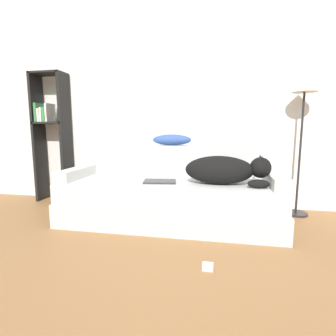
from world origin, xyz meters
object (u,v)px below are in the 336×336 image
(throw_pillow, at_px, (172,140))
(power_adapter, at_px, (208,267))
(dog, at_px, (225,170))
(couch, at_px, (170,201))
(bookshelf, at_px, (51,130))
(laptop, at_px, (160,181))
(floor_lamp, at_px, (304,103))

(throw_pillow, bearing_deg, power_adapter, -69.46)
(dog, bearing_deg, couch, 173.37)
(dog, distance_m, power_adapter, 1.02)
(bookshelf, relative_size, power_adapter, 22.50)
(couch, bearing_deg, laptop, -135.46)
(couch, xyz_separation_m, throw_pillow, (-0.05, 0.39, 0.63))
(dog, distance_m, laptop, 0.66)
(dog, bearing_deg, laptop, -178.20)
(throw_pillow, distance_m, power_adapter, 1.61)
(throw_pillow, distance_m, bookshelf, 1.67)
(couch, xyz_separation_m, bookshelf, (-1.71, 0.54, 0.74))
(bookshelf, bearing_deg, dog, -14.86)
(floor_lamp, relative_size, power_adapter, 20.32)
(couch, relative_size, dog, 2.73)
(throw_pillow, height_order, power_adapter, throw_pillow)
(throw_pillow, bearing_deg, bookshelf, 174.98)
(couch, distance_m, laptop, 0.26)
(couch, bearing_deg, throw_pillow, 96.97)
(throw_pillow, xyz_separation_m, floor_lamp, (1.43, 0.10, 0.40))
(couch, relative_size, throw_pillow, 4.86)
(power_adapter, bearing_deg, dog, 81.69)
(laptop, bearing_deg, couch, 35.64)
(throw_pillow, bearing_deg, laptop, -94.67)
(bookshelf, height_order, power_adapter, bookshelf)
(laptop, relative_size, throw_pillow, 0.77)
(floor_lamp, bearing_deg, power_adapter, -124.09)
(couch, xyz_separation_m, floor_lamp, (1.38, 0.49, 1.03))
(power_adapter, bearing_deg, couch, 115.82)
(bookshelf, bearing_deg, floor_lamp, -0.88)
(laptop, height_order, power_adapter, laptop)
(dog, relative_size, laptop, 2.31)
(laptop, bearing_deg, bookshelf, 150.13)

